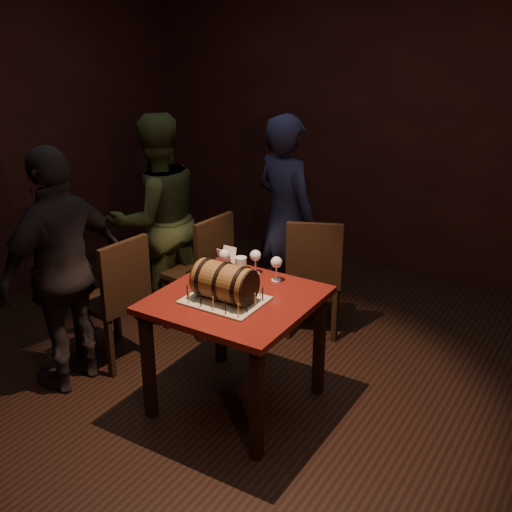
% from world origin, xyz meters
% --- Properties ---
extents(room_shell, '(5.04, 5.04, 2.80)m').
position_xyz_m(room_shell, '(0.00, 0.00, 1.40)').
color(room_shell, black).
rests_on(room_shell, ground).
extents(pub_table, '(0.90, 0.90, 0.75)m').
position_xyz_m(pub_table, '(0.03, -0.14, 0.64)').
color(pub_table, '#4D0F0C').
rests_on(pub_table, ground).
extents(cake_board, '(0.45, 0.35, 0.01)m').
position_xyz_m(cake_board, '(0.01, -0.22, 0.76)').
color(cake_board, '#B0A88E').
rests_on(cake_board, pub_table).
extents(barrel_cake, '(0.40, 0.24, 0.24)m').
position_xyz_m(barrel_cake, '(0.01, -0.22, 0.87)').
color(barrel_cake, brown).
rests_on(barrel_cake, cake_board).
extents(birthday_candles, '(0.40, 0.30, 0.09)m').
position_xyz_m(birthday_candles, '(0.01, -0.22, 0.80)').
color(birthday_candles, '#D5C67F').
rests_on(birthday_candles, cake_board).
extents(wine_glass_left, '(0.07, 0.07, 0.16)m').
position_xyz_m(wine_glass_left, '(-0.22, 0.12, 0.87)').
color(wine_glass_left, silver).
rests_on(wine_glass_left, pub_table).
extents(wine_glass_mid, '(0.07, 0.07, 0.16)m').
position_xyz_m(wine_glass_mid, '(-0.05, 0.21, 0.87)').
color(wine_glass_mid, silver).
rests_on(wine_glass_mid, pub_table).
extents(wine_glass_right, '(0.07, 0.07, 0.16)m').
position_xyz_m(wine_glass_right, '(0.12, 0.19, 0.87)').
color(wine_glass_right, silver).
rests_on(wine_glass_right, pub_table).
extents(pint_of_ale, '(0.07, 0.07, 0.15)m').
position_xyz_m(pint_of_ale, '(-0.07, 0.09, 0.82)').
color(pint_of_ale, silver).
rests_on(pint_of_ale, pub_table).
extents(menu_card, '(0.10, 0.05, 0.13)m').
position_xyz_m(menu_card, '(-0.26, 0.20, 0.81)').
color(menu_card, white).
rests_on(menu_card, pub_table).
extents(chair_back, '(0.53, 0.53, 0.93)m').
position_xyz_m(chair_back, '(0.03, 0.92, 0.52)').
color(chair_back, black).
rests_on(chair_back, ground).
extents(chair_left_rear, '(0.44, 0.44, 0.93)m').
position_xyz_m(chair_left_rear, '(-0.70, 0.56, 0.52)').
color(chair_left_rear, black).
rests_on(chair_left_rear, ground).
extents(chair_left_front, '(0.45, 0.45, 0.93)m').
position_xyz_m(chair_left_front, '(-0.93, -0.14, 0.52)').
color(chair_left_front, black).
rests_on(chair_left_front, ground).
extents(person_back, '(0.68, 0.55, 1.62)m').
position_xyz_m(person_back, '(-0.33, 1.12, 0.81)').
color(person_back, '#1A1B34').
rests_on(person_back, ground).
extents(person_left_rear, '(0.88, 0.97, 1.62)m').
position_xyz_m(person_left_rear, '(-1.17, 0.58, 0.81)').
color(person_left_rear, '#333B1D').
rests_on(person_left_rear, ground).
extents(person_left_front, '(0.44, 0.96, 1.60)m').
position_xyz_m(person_left_front, '(-1.04, -0.48, 0.80)').
color(person_left_front, black).
rests_on(person_left_front, ground).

